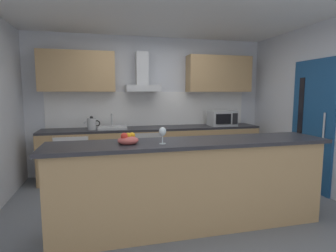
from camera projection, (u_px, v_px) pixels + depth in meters
name	position (u px, v px, depth m)	size (l,w,h in m)	color
ground	(176.00, 207.00, 3.65)	(5.57, 4.66, 0.02)	slate
ceiling	(176.00, 6.00, 3.33)	(5.57, 4.66, 0.02)	white
wall_back	(151.00, 105.00, 5.31)	(5.57, 0.12, 2.60)	silver
wall_right	(326.00, 109.00, 4.04)	(0.12, 4.66, 2.60)	silver
backsplash_tile	(151.00, 109.00, 5.25)	(3.88, 0.02, 0.66)	white
counter_back	(155.00, 151.00, 5.05)	(4.02, 0.60, 0.90)	tan
counter_island	(191.00, 184.00, 3.04)	(3.15, 0.64, 1.01)	tan
upper_cabinets	(153.00, 73.00, 5.01)	(3.96, 0.32, 0.70)	tan
side_door	(312.00, 126.00, 4.22)	(0.08, 0.85, 2.05)	navy
oven	(144.00, 151.00, 4.97)	(0.60, 0.62, 0.80)	slate
refrigerator	(73.00, 157.00, 4.68)	(0.58, 0.60, 0.85)	white
microwave	(222.00, 118.00, 5.24)	(0.50, 0.38, 0.30)	#B7BABC
sink	(112.00, 127.00, 4.79)	(0.50, 0.40, 0.26)	silver
kettle	(92.00, 124.00, 4.66)	(0.29, 0.15, 0.24)	#B7BABC
range_hood	(142.00, 79.00, 4.94)	(0.62, 0.45, 0.72)	#B7BABC
wine_glass	(163.00, 132.00, 2.79)	(0.08, 0.08, 0.18)	silver
fruit_bowl	(128.00, 140.00, 2.80)	(0.22, 0.22, 0.13)	#B24C47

